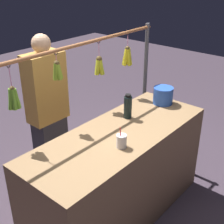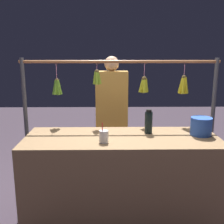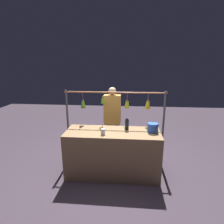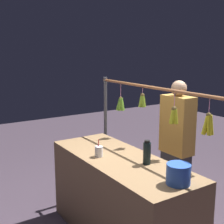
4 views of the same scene
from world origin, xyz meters
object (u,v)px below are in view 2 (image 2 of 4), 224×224
(water_bottle, at_px, (149,122))
(blue_bucket, at_px, (201,126))
(drink_cup, at_px, (104,136))
(vendor_person, at_px, (112,123))

(water_bottle, bearing_deg, blue_bucket, 171.68)
(water_bottle, xyz_separation_m, drink_cup, (0.44, 0.28, -0.06))
(water_bottle, height_order, vendor_person, vendor_person)
(water_bottle, xyz_separation_m, vendor_person, (0.35, -0.75, -0.21))
(water_bottle, bearing_deg, vendor_person, -64.76)
(water_bottle, distance_m, blue_bucket, 0.50)
(drink_cup, bearing_deg, vendor_person, -94.72)
(water_bottle, relative_size, blue_bucket, 1.18)
(blue_bucket, relative_size, drink_cup, 1.12)
(water_bottle, bearing_deg, drink_cup, 32.58)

